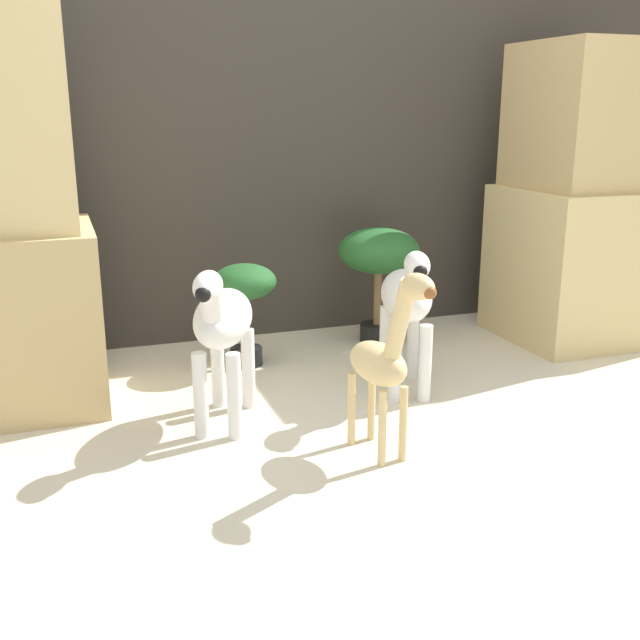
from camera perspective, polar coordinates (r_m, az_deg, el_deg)
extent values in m
plane|color=beige|center=(2.62, 8.54, -10.45)|extent=(14.00, 14.00, 0.00)
cube|color=#38332D|center=(3.89, -2.55, 15.02)|extent=(6.40, 0.08, 2.20)
cube|color=#DBC184|center=(4.08, 19.31, 4.07)|extent=(0.77, 0.69, 0.77)
cube|color=tan|center=(4.00, 20.28, 14.34)|extent=(0.69, 0.62, 0.69)
cylinder|color=white|center=(3.05, 8.01, -3.30)|extent=(0.05, 0.05, 0.32)
cylinder|color=white|center=(3.03, 5.73, -3.36)|extent=(0.05, 0.05, 0.32)
cylinder|color=white|center=(3.33, 7.09, -1.62)|extent=(0.05, 0.05, 0.32)
cylinder|color=white|center=(3.31, 5.00, -1.65)|extent=(0.05, 0.05, 0.32)
ellipsoid|color=white|center=(3.11, 6.58, 1.89)|extent=(0.32, 0.47, 0.20)
cylinder|color=white|center=(2.91, 7.21, 3.09)|extent=(0.11, 0.14, 0.16)
ellipsoid|color=white|center=(2.86, 7.40, 4.16)|extent=(0.14, 0.20, 0.11)
sphere|color=black|center=(2.79, 7.65, 3.67)|extent=(0.05, 0.05, 0.05)
cube|color=black|center=(2.91, 7.21, 3.23)|extent=(0.04, 0.07, 0.13)
cylinder|color=white|center=(2.70, -6.55, -5.81)|extent=(0.05, 0.05, 0.32)
cylinder|color=white|center=(2.73, -9.09, -5.70)|extent=(0.05, 0.05, 0.32)
cylinder|color=white|center=(2.98, -5.49, -3.69)|extent=(0.05, 0.05, 0.32)
cylinder|color=white|center=(3.00, -7.79, -3.62)|extent=(0.05, 0.05, 0.32)
ellipsoid|color=white|center=(2.78, -7.38, 0.15)|extent=(0.36, 0.47, 0.20)
cylinder|color=white|center=(2.58, -8.27, 1.36)|extent=(0.12, 0.14, 0.16)
ellipsoid|color=white|center=(2.52, -8.54, 2.54)|extent=(0.16, 0.20, 0.11)
sphere|color=black|center=(2.45, -8.91, 1.94)|extent=(0.05, 0.05, 0.05)
cube|color=black|center=(2.58, -8.27, 1.52)|extent=(0.04, 0.07, 0.13)
cylinder|color=#E0C184|center=(2.55, 6.35, -7.87)|extent=(0.03, 0.03, 0.27)
cylinder|color=#E0C184|center=(2.50, 4.76, -8.27)|extent=(0.03, 0.03, 0.27)
cylinder|color=#E0C184|center=(2.70, 3.95, -6.45)|extent=(0.03, 0.03, 0.27)
cylinder|color=#E0C184|center=(2.65, 2.42, -6.79)|extent=(0.03, 0.03, 0.27)
ellipsoid|color=#E0C184|center=(2.53, 4.43, -3.30)|extent=(0.18, 0.30, 0.14)
cylinder|color=#E0C184|center=(2.38, 6.08, -0.16)|extent=(0.08, 0.15, 0.30)
ellipsoid|color=#E0C184|center=(2.28, 7.51, 2.55)|extent=(0.10, 0.15, 0.08)
sphere|color=brown|center=(2.24, 8.38, 2.08)|extent=(0.04, 0.04, 0.04)
cylinder|color=black|center=(3.50, -5.62, -2.75)|extent=(0.15, 0.15, 0.08)
cylinder|color=brown|center=(3.46, -5.70, -0.26)|extent=(0.03, 0.03, 0.23)
ellipsoid|color=#235B28|center=(3.41, -5.78, 2.93)|extent=(0.29, 0.29, 0.16)
cylinder|color=black|center=(3.84, 4.36, -0.96)|extent=(0.17, 0.17, 0.09)
cylinder|color=brown|center=(3.80, 4.41, 1.64)|extent=(0.04, 0.04, 0.27)
ellipsoid|color=#235B28|center=(3.74, 4.49, 5.30)|extent=(0.41, 0.41, 0.22)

